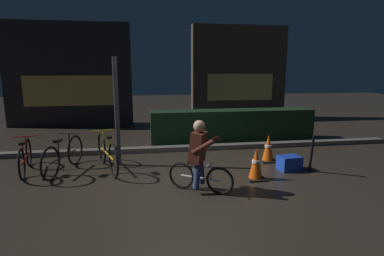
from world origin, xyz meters
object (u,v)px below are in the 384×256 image
parked_bike_leftmost (25,157)px  parked_bike_left_mid (64,156)px  street_post (117,112)px  traffic_cone_near (256,164)px  cyclist (199,156)px  blue_crate (289,163)px  traffic_cone_far (268,148)px  parked_bike_center_left (107,153)px  closed_umbrella (312,154)px

parked_bike_leftmost → parked_bike_left_mid: size_ratio=0.95×
street_post → traffic_cone_near: (2.66, -1.30, -0.87)m
traffic_cone_near → cyclist: 1.28m
parked_bike_leftmost → cyclist: size_ratio=1.22×
blue_crate → traffic_cone_near: bearing=-155.8°
traffic_cone_near → traffic_cone_far: bearing=56.8°
street_post → blue_crate: bearing=-14.2°
street_post → cyclist: 2.32m
traffic_cone_far → parked_bike_leftmost: bearing=179.9°
traffic_cone_far → cyclist: 2.39m
parked_bike_leftmost → traffic_cone_near: (4.49, -1.07, -0.03)m
parked_bike_center_left → blue_crate: (3.76, -0.60, -0.22)m
parked_bike_center_left → blue_crate: bearing=-118.3°
street_post → parked_bike_center_left: street_post is taller
parked_bike_left_mid → traffic_cone_far: parked_bike_left_mid is taller
traffic_cone_far → cyclist: size_ratio=0.50×
parked_bike_leftmost → cyclist: 3.64m
parked_bike_center_left → traffic_cone_near: size_ratio=2.71×
parked_bike_leftmost → parked_bike_center_left: parked_bike_center_left is taller
cyclist → parked_bike_center_left: bearing=171.8°
street_post → traffic_cone_far: (3.36, -0.24, -0.87)m
street_post → parked_bike_leftmost: street_post is taller
parked_bike_center_left → closed_umbrella: bearing=-120.9°
parked_bike_left_mid → blue_crate: size_ratio=3.65×
traffic_cone_near → parked_bike_center_left: bearing=160.8°
parked_bike_leftmost → blue_crate: (5.38, -0.67, -0.18)m
parked_bike_center_left → cyclist: 2.21m
traffic_cone_far → street_post: bearing=175.9°
traffic_cone_far → closed_umbrella: size_ratio=0.74×
parked_bike_left_mid → traffic_cone_near: (3.73, -1.00, -0.05)m
parked_bike_leftmost → blue_crate: 5.42m
parked_bike_leftmost → parked_bike_left_mid: (0.76, -0.07, 0.02)m
parked_bike_leftmost → traffic_cone_near: 4.62m
parked_bike_left_mid → cyclist: cyclist is taller
street_post → parked_bike_leftmost: 2.03m
parked_bike_center_left → cyclist: bearing=-148.6°
traffic_cone_near → traffic_cone_far: 1.27m
traffic_cone_far → closed_umbrella: (0.53, -0.91, 0.11)m
street_post → parked_bike_leftmost: bearing=-172.9°
parked_bike_center_left → cyclist: size_ratio=1.34×
traffic_cone_far → blue_crate: bearing=-73.4°
parked_bike_left_mid → traffic_cone_near: bearing=-90.7°
cyclist → closed_umbrella: (2.39, 0.54, -0.22)m
parked_bike_left_mid → traffic_cone_far: (4.43, 0.06, -0.04)m
blue_crate → closed_umbrella: closed_umbrella is taller
street_post → traffic_cone_near: bearing=-26.0°
parked_bike_center_left → traffic_cone_near: 3.04m
traffic_cone_near → parked_bike_left_mid: bearing=165.0°
closed_umbrella → traffic_cone_far: bearing=-126.4°
parked_bike_left_mid → closed_umbrella: bearing=-85.4°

